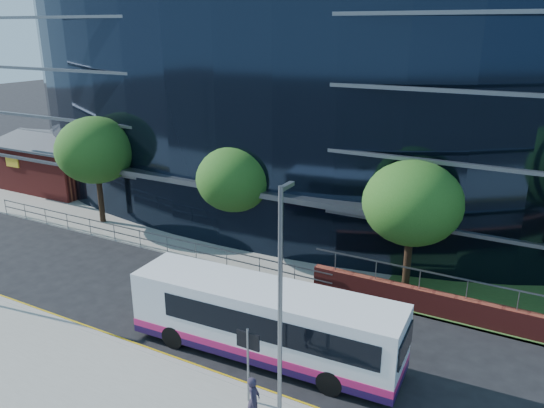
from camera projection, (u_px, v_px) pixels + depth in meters
The scene contains 15 objects.
ground at pixel (174, 345), 21.45m from camera, with size 200.00×200.00×0.00m, color black.
kerb at pixel (157, 356), 20.59m from camera, with size 80.00×0.25×0.16m, color gray.
yellow_line_outer at pixel (161, 355), 20.78m from camera, with size 80.00×0.08×0.01m, color gold.
yellow_line_inner at pixel (163, 353), 20.90m from camera, with size 80.00×0.08×0.01m, color gold.
far_forecourt at pixel (208, 231), 33.31m from camera, with size 50.00×8.00×0.10m, color gray.
glass_office at pixel (306, 89), 38.08m from camera, with size 44.00×23.10×16.00m.
brick_pavilion at pixel (60, 163), 42.04m from camera, with size 8.60×6.66×4.40m.
guard_railings at pixel (140, 234), 30.64m from camera, with size 24.00×0.05×1.10m.
street_sign at pixel (248, 350), 17.40m from camera, with size 0.85×0.09×2.80m.
tree_far_a at pixel (95, 150), 33.28m from camera, with size 4.95×4.95×6.98m.
tree_far_b at pixel (234, 179), 29.38m from camera, with size 4.29×4.29×6.05m.
tree_far_c at pixel (413, 203), 24.33m from camera, with size 4.62×4.62×6.51m.
streetlight_east at pixel (281, 307), 15.51m from camera, with size 0.15×0.77×8.00m.
city_bus at pixel (266, 321), 20.26m from camera, with size 10.87×3.01×2.91m.
pedestrian at pixel (254, 400), 16.83m from camera, with size 0.60×0.39×1.64m, color #282233.
Camera 1 is at (12.34, -14.37, 12.23)m, focal length 35.00 mm.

